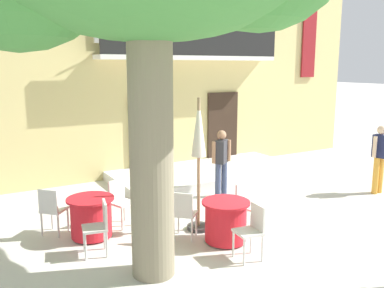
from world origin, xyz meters
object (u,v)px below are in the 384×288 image
object	(u,v)px
pedestrian_near_entrance	(380,155)
pedestrian_mid_plaza	(221,159)
cafe_chair_near_tree_0	(252,228)
cafe_chair_middle_1	(99,224)
cafe_chair_near_tree_1	(246,203)
cafe_chair_near_tree_2	(184,212)
cafe_chair_middle_0	(52,208)
cafe_table_near_tree	(226,221)
cafe_table_middle	(91,217)
cafe_chair_middle_2	(120,199)
cafe_umbrella	(199,145)

from	to	relation	value
pedestrian_near_entrance	pedestrian_mid_plaza	world-z (taller)	pedestrian_near_entrance
cafe_chair_near_tree_0	cafe_chair_middle_1	distance (m)	2.53
cafe_chair_near_tree_1	cafe_chair_near_tree_2	distance (m)	1.29
cafe_chair_middle_1	pedestrian_mid_plaza	xyz separation A→B (m)	(3.53, 1.58, 0.38)
cafe_chair_middle_0	cafe_chair_near_tree_0	bearing A→B (deg)	-45.14
pedestrian_mid_plaza	pedestrian_near_entrance	bearing A→B (deg)	-26.55
cafe_table_near_tree	cafe_table_middle	bearing A→B (deg)	145.20
cafe_chair_near_tree_0	pedestrian_mid_plaza	bearing A→B (deg)	64.51
cafe_chair_middle_1	cafe_chair_middle_2	world-z (taller)	same
cafe_chair_near_tree_1	cafe_table_near_tree	bearing A→B (deg)	-156.08
cafe_chair_near_tree_0	cafe_umbrella	distance (m)	1.88
pedestrian_near_entrance	cafe_chair_near_tree_1	bearing A→B (deg)	-177.50
cafe_umbrella	pedestrian_mid_plaza	size ratio (longest dim) A/B	1.58
cafe_table_middle	cafe_chair_near_tree_2	bearing A→B (deg)	-33.34
cafe_table_near_tree	cafe_chair_middle_1	bearing A→B (deg)	162.71
cafe_chair_near_tree_0	pedestrian_near_entrance	xyz separation A→B (m)	(4.93, 1.24, 0.43)
cafe_table_middle	cafe_chair_middle_2	distance (m)	0.77
cafe_chair_middle_0	pedestrian_near_entrance	world-z (taller)	pedestrian_near_entrance
cafe_chair_middle_1	cafe_chair_near_tree_0	bearing A→B (deg)	-33.86
cafe_chair_near_tree_2	cafe_chair_middle_2	world-z (taller)	same
cafe_table_middle	cafe_umbrella	world-z (taller)	cafe_umbrella
cafe_table_near_tree	cafe_table_middle	xyz separation A→B (m)	(-2.02, 1.40, 0.00)
cafe_chair_near_tree_0	cafe_chair_middle_2	size ratio (longest dim) A/B	1.00
cafe_table_near_tree	pedestrian_near_entrance	size ratio (longest dim) A/B	0.51
cafe_chair_middle_0	cafe_chair_near_tree_1	bearing A→B (deg)	-25.32
cafe_chair_middle_2	pedestrian_near_entrance	distance (m)	6.39
cafe_chair_middle_1	pedestrian_near_entrance	world-z (taller)	pedestrian_near_entrance
cafe_table_near_tree	cafe_chair_middle_2	distance (m)	2.18
cafe_chair_near_tree_1	pedestrian_near_entrance	bearing A→B (deg)	2.50
cafe_chair_middle_1	pedestrian_mid_plaza	distance (m)	3.88
cafe_chair_near_tree_2	pedestrian_mid_plaza	bearing A→B (deg)	41.35
cafe_chair_near_tree_0	cafe_table_middle	distance (m)	2.96
cafe_chair_near_tree_1	cafe_chair_middle_0	size ratio (longest dim) A/B	1.00
pedestrian_mid_plaza	cafe_table_near_tree	bearing A→B (deg)	-122.43
cafe_chair_near_tree_0	cafe_table_middle	size ratio (longest dim) A/B	1.05
cafe_chair_middle_0	pedestrian_mid_plaza	world-z (taller)	pedestrian_mid_plaza
cafe_table_near_tree	pedestrian_mid_plaza	world-z (taller)	pedestrian_mid_plaza
cafe_umbrella	pedestrian_near_entrance	distance (m)	5.10
cafe_umbrella	pedestrian_near_entrance	size ratio (longest dim) A/B	1.50
cafe_chair_middle_0	cafe_chair_middle_1	world-z (taller)	same
cafe_table_middle	pedestrian_mid_plaza	bearing A→B (deg)	13.63
cafe_chair_near_tree_2	cafe_chair_middle_0	bearing A→B (deg)	145.22
cafe_chair_near_tree_2	cafe_chair_middle_0	world-z (taller)	same
cafe_chair_near_tree_1	cafe_chair_near_tree_2	size ratio (longest dim) A/B	1.00
cafe_chair_near_tree_0	cafe_chair_middle_2	distance (m)	2.81
cafe_table_near_tree	cafe_chair_near_tree_2	distance (m)	0.77
cafe_chair_near_tree_1	cafe_chair_near_tree_2	world-z (taller)	same
cafe_table_middle	cafe_chair_middle_2	size ratio (longest dim) A/B	0.95
cafe_chair_middle_0	cafe_chair_near_tree_2	bearing A→B (deg)	-34.78
cafe_chair_middle_0	pedestrian_near_entrance	xyz separation A→B (m)	(7.54, -1.38, 0.43)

